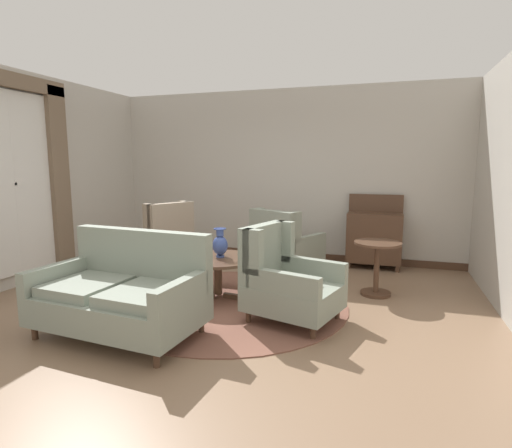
% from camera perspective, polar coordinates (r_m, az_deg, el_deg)
% --- Properties ---
extents(ground, '(8.59, 8.59, 0.00)m').
position_cam_1_polar(ground, '(4.79, -5.20, -12.16)').
color(ground, '#896B51').
extents(wall_back, '(6.29, 0.08, 2.94)m').
position_cam_1_polar(wall_back, '(7.23, 3.76, 6.80)').
color(wall_back, '#BCB7AD').
rests_on(wall_back, ground).
extents(wall_left, '(0.08, 4.06, 2.94)m').
position_cam_1_polar(wall_left, '(6.95, -26.37, 5.86)').
color(wall_left, '#BCB7AD').
rests_on(wall_left, ground).
extents(baseboard_back, '(6.13, 0.03, 0.12)m').
position_cam_1_polar(baseboard_back, '(7.36, 3.55, -4.24)').
color(baseboard_back, '#4C3323').
rests_on(baseboard_back, ground).
extents(area_rug, '(2.85, 2.85, 0.01)m').
position_cam_1_polar(area_rug, '(5.05, -3.83, -10.96)').
color(area_rug, brown).
rests_on(area_rug, ground).
extents(window_with_curtains, '(0.12, 1.80, 2.73)m').
position_cam_1_polar(window_with_curtains, '(6.35, -30.57, 6.26)').
color(window_with_curtains, silver).
extents(coffee_table, '(0.96, 0.96, 0.52)m').
position_cam_1_polar(coffee_table, '(5.16, -5.33, -5.58)').
color(coffee_table, '#4C3323').
rests_on(coffee_table, ground).
extents(porcelain_vase, '(0.19, 0.19, 0.37)m').
position_cam_1_polar(porcelain_vase, '(5.13, -5.03, -2.82)').
color(porcelain_vase, '#384C93').
rests_on(porcelain_vase, coffee_table).
extents(settee, '(1.68, 1.03, 1.00)m').
position_cam_1_polar(settee, '(4.29, -18.15, -9.29)').
color(settee, gray).
rests_on(settee, ground).
extents(armchair_beside_settee, '(1.03, 1.00, 1.11)m').
position_cam_1_polar(armchair_beside_settee, '(6.37, -12.81, -2.74)').
color(armchair_beside_settee, gray).
rests_on(armchair_beside_settee, ground).
extents(armchair_back_corner, '(1.12, 1.15, 0.99)m').
position_cam_1_polar(armchair_back_corner, '(6.30, 3.92, -3.11)').
color(armchair_back_corner, gray).
rests_on(armchair_back_corner, ground).
extents(armchair_near_window, '(1.09, 0.98, 1.02)m').
position_cam_1_polar(armchair_near_window, '(4.44, 4.22, -8.01)').
color(armchair_near_window, gray).
rests_on(armchair_near_window, ground).
extents(side_table, '(0.59, 0.59, 0.69)m').
position_cam_1_polar(side_table, '(5.46, 16.51, -5.21)').
color(side_table, '#4C3323').
rests_on(side_table, ground).
extents(sideboard, '(0.85, 0.40, 1.18)m').
position_cam_1_polar(sideboard, '(6.82, 16.15, -1.71)').
color(sideboard, '#4C3323').
rests_on(sideboard, ground).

